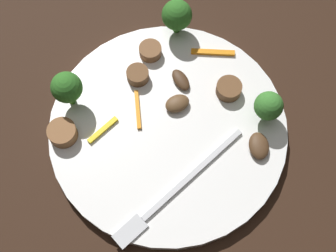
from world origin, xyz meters
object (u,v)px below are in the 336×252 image
broccoli_floret_0 (177,15)px  pepper_strip_0 (138,109)px  broccoli_floret_1 (268,106)px  pepper_strip_1 (213,52)px  fork (172,193)px  mushroom_0 (181,80)px  plate (168,128)px  sausage_slice_2 (63,133)px  sausage_slice_3 (229,89)px  mushroom_1 (177,103)px  sausage_slice_0 (138,75)px  sausage_slice_1 (150,51)px  broccoli_floret_2 (67,88)px  pepper_strip_2 (103,130)px  mushroom_2 (259,146)px

broccoli_floret_0 → pepper_strip_0: broccoli_floret_0 is taller
broccoli_floret_1 → pepper_strip_1: bearing=-105.4°
broccoli_floret_0 → pepper_strip_1: (-0.00, 0.05, -0.03)m
fork → mushroom_0: mushroom_0 is taller
broccoli_floret_1 → plate: bearing=-42.3°
sausage_slice_2 → broccoli_floret_1: bearing=137.3°
sausage_slice_3 → pepper_strip_1: size_ratio=0.56×
mushroom_1 → pepper_strip_0: (0.03, -0.03, -0.00)m
sausage_slice_0 → sausage_slice_3: bearing=121.4°
fork → sausage_slice_1: (-0.11, -0.13, 0.00)m
plate → sausage_slice_0: bearing=-109.0°
sausage_slice_1 → pepper_strip_1: size_ratio=0.51×
sausage_slice_3 → pepper_strip_1: bearing=-121.8°
broccoli_floret_0 → mushroom_0: 0.08m
broccoli_floret_0 → pepper_strip_1: broccoli_floret_0 is taller
plate → fork: 0.08m
plate → sausage_slice_3: size_ratio=9.18×
sausage_slice_0 → mushroom_0: bearing=125.7°
plate → sausage_slice_0: (-0.02, -0.07, 0.01)m
broccoli_floret_2 → pepper_strip_2: bearing=86.6°
sausage_slice_1 → mushroom_2: (0.01, 0.17, -0.00)m
sausage_slice_1 → mushroom_2: sausage_slice_1 is taller
broccoli_floret_2 → pepper_strip_2: 0.06m
pepper_strip_0 → pepper_strip_2: bearing=-15.4°
broccoli_floret_0 → broccoli_floret_2: bearing=-9.6°
fork → pepper_strip_1: (-0.16, -0.08, 0.00)m
sausage_slice_2 → broccoli_floret_2: bearing=-147.1°
broccoli_floret_1 → pepper_strip_2: broccoli_floret_1 is taller
mushroom_2 → pepper_strip_1: bearing=-118.3°
sausage_slice_0 → pepper_strip_1: bearing=152.0°
fork → mushroom_2: (-0.10, 0.04, 0.00)m
broccoli_floret_1 → sausage_slice_0: size_ratio=1.65×
mushroom_2 → mushroom_1: bearing=-78.7°
pepper_strip_0 → mushroom_0: bearing=168.2°
mushroom_1 → mushroom_2: bearing=101.3°
broccoli_floret_0 → sausage_slice_2: broccoli_floret_0 is taller
broccoli_floret_1 → sausage_slice_0: (0.06, -0.14, -0.02)m
plate → sausage_slice_1: size_ratio=9.99×
mushroom_2 → pepper_strip_1: size_ratio=0.60×
sausage_slice_3 → pepper_strip_0: (0.09, -0.06, -0.01)m
fork → sausage_slice_2: size_ratio=5.65×
mushroom_1 → broccoli_floret_2: bearing=-51.4°
plate → sausage_slice_0: 0.07m
mushroom_0 → mushroom_1: mushroom_1 is taller
sausage_slice_0 → pepper_strip_1: sausage_slice_0 is taller
broccoli_floret_0 → pepper_strip_0: bearing=18.9°
sausage_slice_3 → broccoli_floret_0: bearing=-103.9°
broccoli_floret_0 → mushroom_1: size_ratio=1.69×
plate → mushroom_0: (-0.05, -0.03, 0.01)m
mushroom_1 → pepper_strip_0: bearing=-41.6°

